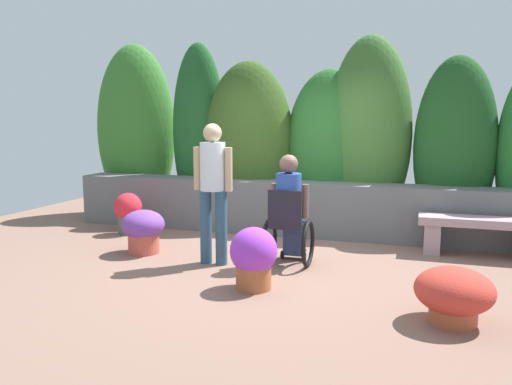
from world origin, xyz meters
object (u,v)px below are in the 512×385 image
object	(u,v)px
person_standing_companion	(213,184)
flower_pot_terracotta_by_wall	(254,257)
flower_pot_red_accent	(143,229)
stone_bench	(477,231)
flower_pot_small_foreground	(454,294)
person_in_wheelchair	(289,214)
flower_pot_purple_near	(128,212)

from	to	relation	value
person_standing_companion	flower_pot_terracotta_by_wall	xyz separation A→B (m)	(0.75, -0.73, -0.64)
flower_pot_terracotta_by_wall	flower_pot_red_accent	world-z (taller)	flower_pot_terracotta_by_wall
person_standing_companion	flower_pot_terracotta_by_wall	bearing A→B (deg)	-58.87
stone_bench	flower_pot_small_foreground	bearing A→B (deg)	-104.70
stone_bench	person_standing_companion	world-z (taller)	person_standing_companion
stone_bench	flower_pot_red_accent	bearing A→B (deg)	-169.45
person_in_wheelchair	flower_pot_red_accent	world-z (taller)	person_in_wheelchair
person_standing_companion	flower_pot_red_accent	bearing A→B (deg)	155.77
stone_bench	person_standing_companion	bearing A→B (deg)	-161.50
stone_bench	flower_pot_purple_near	distance (m)	4.94
flower_pot_purple_near	stone_bench	bearing A→B (deg)	2.58
person_in_wheelchair	flower_pot_small_foreground	world-z (taller)	person_in_wheelchair
flower_pot_purple_near	flower_pot_terracotta_by_wall	xyz separation A→B (m)	(2.62, -1.85, -0.00)
stone_bench	person_in_wheelchair	xyz separation A→B (m)	(-2.19, -1.08, 0.29)
stone_bench	flower_pot_red_accent	distance (m)	4.29
flower_pot_purple_near	flower_pot_terracotta_by_wall	bearing A→B (deg)	-35.13
person_in_wheelchair	flower_pot_purple_near	world-z (taller)	person_in_wheelchair
flower_pot_purple_near	flower_pot_terracotta_by_wall	distance (m)	3.21
flower_pot_red_accent	flower_pot_purple_near	bearing A→B (deg)	130.80
flower_pot_terracotta_by_wall	flower_pot_small_foreground	size ratio (longest dim) A/B	0.97
flower_pot_red_accent	flower_pot_small_foreground	xyz separation A→B (m)	(3.73, -1.23, -0.06)
person_in_wheelchair	person_standing_companion	xyz separation A→B (m)	(-0.87, -0.26, 0.35)
stone_bench	flower_pot_red_accent	xyz separation A→B (m)	(-4.13, -1.16, -0.02)
flower_pot_terracotta_by_wall	flower_pot_small_foreground	distance (m)	1.94
stone_bench	flower_pot_purple_near	xyz separation A→B (m)	(-4.94, -0.22, 0.01)
person_standing_companion	flower_pot_small_foreground	bearing A→B (deg)	-36.16
flower_pot_terracotta_by_wall	flower_pot_red_accent	size ratio (longest dim) A/B	1.13
person_standing_companion	flower_pot_purple_near	bearing A→B (deg)	134.61
person_standing_companion	flower_pot_red_accent	world-z (taller)	person_standing_companion
flower_pot_red_accent	flower_pot_terracotta_by_wall	bearing A→B (deg)	-26.62
flower_pot_red_accent	person_standing_companion	bearing A→B (deg)	-9.61
stone_bench	flower_pot_terracotta_by_wall	size ratio (longest dim) A/B	2.23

